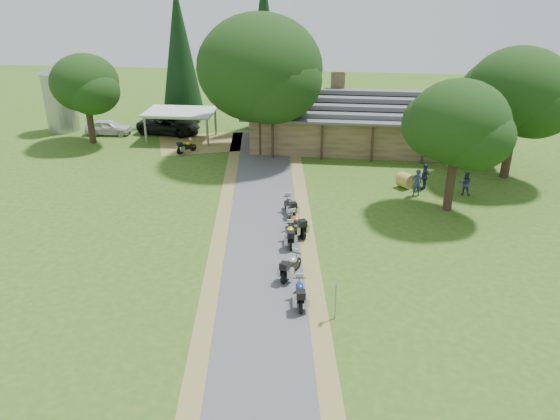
# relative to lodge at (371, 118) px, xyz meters

# --- Properties ---
(ground) EXTENTS (120.00, 120.00, 0.00)m
(ground) POSITION_rel_lodge_xyz_m (-6.00, -24.00, -2.45)
(ground) COLOR #305317
(ground) RESTS_ON ground
(driveway) EXTENTS (51.95, 51.95, 0.00)m
(driveway) POSITION_rel_lodge_xyz_m (-6.50, -20.00, -2.45)
(driveway) COLOR #4A4A4D
(driveway) RESTS_ON ground
(lodge) EXTENTS (21.40, 9.40, 4.90)m
(lodge) POSITION_rel_lodge_xyz_m (0.00, 0.00, 0.00)
(lodge) COLOR brown
(lodge) RESTS_ON ground
(silo) EXTENTS (3.25, 3.25, 5.89)m
(silo) POSITION_rel_lodge_xyz_m (-28.90, 1.31, 0.50)
(silo) COLOR gray
(silo) RESTS_ON ground
(carport) EXTENTS (6.22, 4.23, 2.66)m
(carport) POSITION_rel_lodge_xyz_m (-16.85, -0.32, -1.12)
(carport) COLOR silver
(carport) RESTS_ON ground
(car_white_sedan) EXTENTS (2.58, 5.43, 1.77)m
(car_white_sedan) POSITION_rel_lodge_xyz_m (-24.10, 0.41, -1.57)
(car_white_sedan) COLOR silver
(car_white_sedan) RESTS_ON ground
(car_dark_suv) EXTENTS (3.57, 6.64, 2.42)m
(car_dark_suv) POSITION_rel_lodge_xyz_m (-18.56, 1.36, -1.24)
(car_dark_suv) COLOR black
(car_dark_suv) RESTS_ON ground
(motorcycle_row_a) EXTENTS (0.88, 1.96, 1.30)m
(motorcycle_row_a) POSITION_rel_lodge_xyz_m (-3.97, -25.32, -1.80)
(motorcycle_row_a) COLOR navy
(motorcycle_row_a) RESTS_ON ground
(motorcycle_row_b) EXTENTS (1.24, 2.03, 1.32)m
(motorcycle_row_b) POSITION_rel_lodge_xyz_m (-4.63, -22.91, -1.79)
(motorcycle_row_b) COLOR #A7A8AE
(motorcycle_row_b) RESTS_ON ground
(motorcycle_row_c) EXTENTS (0.84, 1.94, 1.28)m
(motorcycle_row_c) POSITION_rel_lodge_xyz_m (-5.02, -19.43, -1.81)
(motorcycle_row_c) COLOR gold
(motorcycle_row_c) RESTS_ON ground
(motorcycle_row_d) EXTENTS (1.57, 2.05, 1.36)m
(motorcycle_row_d) POSITION_rel_lodge_xyz_m (-4.79, -18.07, -1.77)
(motorcycle_row_d) COLOR #CA6624
(motorcycle_row_d) RESTS_ON ground
(motorcycle_row_e) EXTENTS (1.27, 1.93, 1.26)m
(motorcycle_row_e) POSITION_rel_lodge_xyz_m (-5.47, -15.39, -1.82)
(motorcycle_row_e) COLOR black
(motorcycle_row_e) RESTS_ON ground
(motorcycle_carport_a) EXTENTS (1.50, 1.72, 1.19)m
(motorcycle_carport_a) POSITION_rel_lodge_xyz_m (-15.39, -4.03, -1.86)
(motorcycle_carport_a) COLOR #C89D05
(motorcycle_carport_a) RESTS_ON ground
(person_a) EXTENTS (0.72, 0.58, 2.24)m
(person_a) POSITION_rel_lodge_xyz_m (2.81, -11.30, -1.33)
(person_a) COLOR #303958
(person_a) RESTS_ON ground
(person_b) EXTENTS (0.61, 0.48, 1.95)m
(person_b) POSITION_rel_lodge_xyz_m (6.14, -10.73, -1.47)
(person_b) COLOR #303958
(person_b) RESTS_ON ground
(person_c) EXTENTS (0.73, 0.78, 2.23)m
(person_c) POSITION_rel_lodge_xyz_m (3.49, -10.06, -1.33)
(person_c) COLOR #303958
(person_c) RESTS_ON ground
(hay_bale) EXTENTS (1.44, 1.44, 1.06)m
(hay_bale) POSITION_rel_lodge_xyz_m (2.23, -9.85, -1.92)
(hay_bale) COLOR #A8903D
(hay_bale) RESTS_ON ground
(sign_post) EXTENTS (0.34, 0.06, 1.88)m
(sign_post) POSITION_rel_lodge_xyz_m (-2.32, -26.32, -1.51)
(sign_post) COLOR gray
(sign_post) RESTS_ON ground
(oak_lodge_left) EXTENTS (9.92, 9.92, 11.48)m
(oak_lodge_left) POSITION_rel_lodge_xyz_m (-9.10, -3.68, 3.29)
(oak_lodge_left) COLOR black
(oak_lodge_left) RESTS_ON ground
(oak_lodge_right) EXTENTS (7.15, 7.15, 10.45)m
(oak_lodge_right) POSITION_rel_lodge_xyz_m (9.77, -6.85, 2.77)
(oak_lodge_right) COLOR black
(oak_lodge_right) RESTS_ON ground
(oak_driveway) EXTENTS (6.09, 6.09, 9.37)m
(oak_driveway) POSITION_rel_lodge_xyz_m (4.58, -13.45, 2.24)
(oak_driveway) COLOR black
(oak_driveway) RESTS_ON ground
(oak_silo) EXTENTS (5.77, 5.77, 8.58)m
(oak_silo) POSITION_rel_lodge_xyz_m (-24.48, -2.23, 1.84)
(oak_silo) COLOR black
(oak_silo) RESTS_ON ground
(cedar_near) EXTENTS (3.79, 3.79, 14.36)m
(cedar_near) POSITION_rel_lodge_xyz_m (-9.84, 3.88, 4.73)
(cedar_near) COLOR black
(cedar_near) RESTS_ON ground
(cedar_far) EXTENTS (4.07, 4.07, 13.11)m
(cedar_far) POSITION_rel_lodge_xyz_m (-18.37, 5.82, 4.11)
(cedar_far) COLOR black
(cedar_far) RESTS_ON ground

